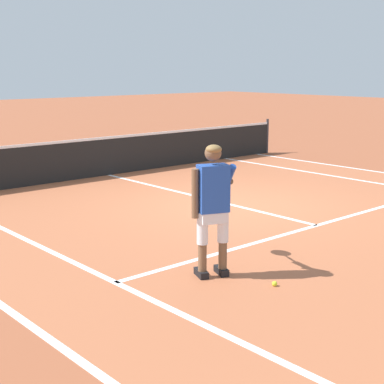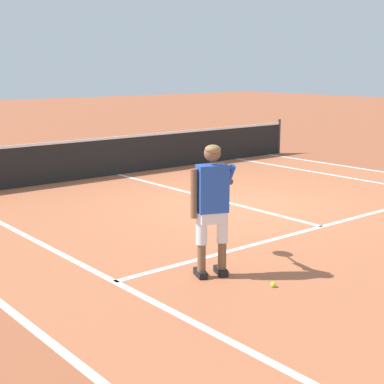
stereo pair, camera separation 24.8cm
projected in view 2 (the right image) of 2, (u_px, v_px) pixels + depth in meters
ground_plane at (238, 205)px, 11.47m from camera, size 80.00×80.00×0.00m
court_inner_surface at (268, 213)px, 10.87m from camera, size 10.98×10.70×0.00m
line_service at (322, 226)px, 9.92m from camera, size 8.23×0.10×0.01m
line_centre_service at (200, 195)px, 12.34m from camera, size 0.10×6.40×0.01m
line_singles_left at (67, 257)px, 8.31m from camera, size 0.10×10.30×0.01m
tennis_net at (118, 155)px, 14.66m from camera, size 11.96×0.08×1.07m
tennis_player at (212, 201)px, 7.38m from camera, size 0.95×0.99×1.71m
tennis_ball_near_feet at (273, 285)px, 7.18m from camera, size 0.07×0.07×0.07m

